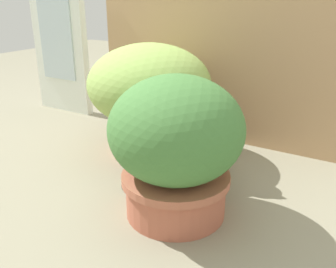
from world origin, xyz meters
name	(u,v)px	position (x,y,z in m)	size (l,w,h in m)	color
ground_plane	(148,175)	(0.00, 0.00, 0.00)	(6.00, 6.00, 0.00)	gray
cardboard_backdrop	(226,33)	(0.08, 0.49, 0.48)	(1.26, 0.03, 0.95)	tan
window_panel_white	(59,38)	(-0.87, 0.44, 0.41)	(0.36, 0.05, 0.81)	white
grass_planter	(150,94)	(-0.10, 0.17, 0.26)	(0.49, 0.49, 0.46)	#C36A4F
leafy_planter	(176,144)	(0.21, -0.16, 0.23)	(0.39, 0.39, 0.43)	#B25E46
cat	(187,152)	(0.15, 0.02, 0.12)	(0.31, 0.33, 0.32)	#5D594E
mushroom_ornament_red	(138,140)	(-0.07, 0.03, 0.12)	(0.12, 0.12, 0.16)	silver
mushroom_ornament_pink	(138,148)	(-0.03, -0.02, 0.11)	(0.09, 0.09, 0.15)	silver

